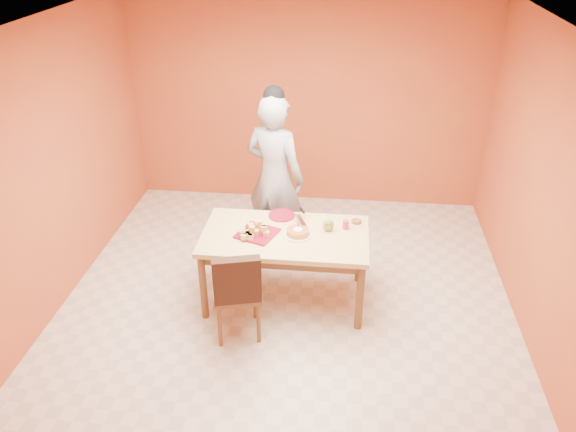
# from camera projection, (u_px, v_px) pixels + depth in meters

# --- Properties ---
(floor) EXTENTS (5.00, 5.00, 0.00)m
(floor) POSITION_uv_depth(u_px,v_px,m) (285.00, 311.00, 5.57)
(floor) COLOR beige
(floor) RESTS_ON ground
(ceiling) EXTENTS (5.00, 5.00, 0.00)m
(ceiling) POSITION_uv_depth(u_px,v_px,m) (284.00, 30.00, 4.25)
(ceiling) COLOR white
(ceiling) RESTS_ON wall_back
(wall_back) EXTENTS (4.50, 0.00, 4.50)m
(wall_back) POSITION_uv_depth(u_px,v_px,m) (307.00, 102.00, 7.08)
(wall_back) COLOR #B24129
(wall_back) RESTS_ON floor
(wall_left) EXTENTS (0.00, 5.00, 5.00)m
(wall_left) POSITION_uv_depth(u_px,v_px,m) (41.00, 178.00, 5.13)
(wall_left) COLOR #B24129
(wall_left) RESTS_ON floor
(wall_right) EXTENTS (0.00, 5.00, 5.00)m
(wall_right) POSITION_uv_depth(u_px,v_px,m) (552.00, 203.00, 4.69)
(wall_right) COLOR #B24129
(wall_right) RESTS_ON floor
(dining_table) EXTENTS (1.60, 0.90, 0.76)m
(dining_table) POSITION_uv_depth(u_px,v_px,m) (285.00, 242.00, 5.44)
(dining_table) COLOR tan
(dining_table) RESTS_ON floor
(dining_chair) EXTENTS (0.54, 0.60, 0.95)m
(dining_chair) POSITION_uv_depth(u_px,v_px,m) (236.00, 290.00, 5.06)
(dining_chair) COLOR brown
(dining_chair) RESTS_ON floor
(pastry_pile) EXTENTS (0.31, 0.31, 0.10)m
(pastry_pile) POSITION_uv_depth(u_px,v_px,m) (257.00, 228.00, 5.36)
(pastry_pile) COLOR #E7B762
(pastry_pile) RESTS_ON pastry_platter
(person) EXTENTS (0.80, 0.67, 1.87)m
(person) POSITION_uv_depth(u_px,v_px,m) (275.00, 178.00, 6.10)
(person) COLOR #959598
(person) RESTS_ON floor
(pastry_platter) EXTENTS (0.44, 0.44, 0.02)m
(pastry_platter) POSITION_uv_depth(u_px,v_px,m) (257.00, 233.00, 5.39)
(pastry_platter) COLOR maroon
(pastry_platter) RESTS_ON dining_table
(red_dinner_plate) EXTENTS (0.33, 0.33, 0.02)m
(red_dinner_plate) POSITION_uv_depth(u_px,v_px,m) (282.00, 215.00, 5.70)
(red_dinner_plate) COLOR maroon
(red_dinner_plate) RESTS_ON dining_table
(white_cake_plate) EXTENTS (0.29, 0.29, 0.01)m
(white_cake_plate) POSITION_uv_depth(u_px,v_px,m) (298.00, 235.00, 5.37)
(white_cake_plate) COLOR silver
(white_cake_plate) RESTS_ON dining_table
(sponge_cake) EXTENTS (0.25, 0.25, 0.05)m
(sponge_cake) POSITION_uv_depth(u_px,v_px,m) (298.00, 232.00, 5.36)
(sponge_cake) COLOR #CF8635
(sponge_cake) RESTS_ON white_cake_plate
(cake_server) EXTENTS (0.14, 0.24, 0.01)m
(cake_server) POSITION_uv_depth(u_px,v_px,m) (301.00, 220.00, 5.50)
(cake_server) COLOR silver
(cake_server) RESTS_ON sponge_cake
(egg_ornament) EXTENTS (0.11, 0.09, 0.13)m
(egg_ornament) POSITION_uv_depth(u_px,v_px,m) (328.00, 225.00, 5.42)
(egg_ornament) COLOR olive
(egg_ornament) RESTS_ON dining_table
(magenta_glass) EXTENTS (0.07, 0.07, 0.09)m
(magenta_glass) POSITION_uv_depth(u_px,v_px,m) (346.00, 225.00, 5.46)
(magenta_glass) COLOR #CE1F61
(magenta_glass) RESTS_ON dining_table
(checker_tin) EXTENTS (0.11, 0.11, 0.03)m
(checker_tin) POSITION_uv_depth(u_px,v_px,m) (356.00, 221.00, 5.58)
(checker_tin) COLOR #3B1C10
(checker_tin) RESTS_ON dining_table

